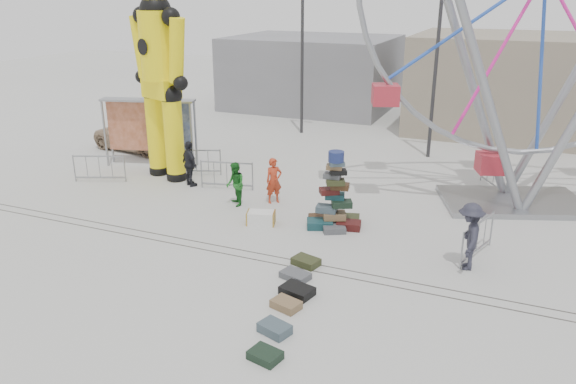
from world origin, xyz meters
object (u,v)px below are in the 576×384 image
at_px(steamer_trunk, 261,218).
at_px(barricade_wheel_back, 494,175).
at_px(barricade_dummy_b, 196,162).
at_px(lamp_post_left, 304,46).
at_px(crash_test_dummy, 160,74).
at_px(lamp_post_right, 439,57).
at_px(pedestrian_black, 190,164).
at_px(barricade_wheel_front, 477,239).
at_px(suitcase_tower, 334,206).
at_px(pedestrian_grey, 469,236).
at_px(barricade_dummy_a, 99,168).
at_px(pedestrian_red, 274,181).
at_px(ferris_wheel, 541,5).
at_px(pedestrian_green, 235,184).
at_px(barricade_dummy_c, 227,175).
at_px(banner_scaffold, 149,116).
at_px(parked_suv, 140,137).

bearing_deg(steamer_trunk, barricade_wheel_back, 27.65).
distance_m(barricade_dummy_b, barricade_wheel_back, 11.72).
relative_size(lamp_post_left, crash_test_dummy, 1.01).
height_order(lamp_post_right, crash_test_dummy, lamp_post_right).
bearing_deg(pedestrian_black, lamp_post_right, -104.00).
bearing_deg(barricade_wheel_front, pedestrian_black, 97.36).
distance_m(suitcase_tower, barricade_wheel_back, 7.30).
distance_m(pedestrian_black, pedestrian_grey, 11.03).
bearing_deg(pedestrian_grey, barricade_dummy_a, -104.89).
bearing_deg(pedestrian_red, lamp_post_left, 61.06).
distance_m(ferris_wheel, barricade_wheel_front, 7.88).
bearing_deg(pedestrian_red, pedestrian_grey, -64.81).
bearing_deg(pedestrian_green, ferris_wheel, 71.59).
height_order(barricade_wheel_back, pedestrian_red, pedestrian_red).
bearing_deg(lamp_post_right, steamer_trunk, -110.70).
height_order(barricade_dummy_b, pedestrian_red, pedestrian_red).
bearing_deg(suitcase_tower, steamer_trunk, -179.67).
bearing_deg(barricade_dummy_b, barricade_dummy_c, -48.51).
distance_m(pedestrian_green, pedestrian_grey, 8.25).
relative_size(crash_test_dummy, pedestrian_grey, 4.18).
distance_m(banner_scaffold, barricade_dummy_a, 3.14).
height_order(lamp_post_left, parked_suv, lamp_post_left).
relative_size(barricade_dummy_c, pedestrian_green, 1.28).
distance_m(steamer_trunk, pedestrian_grey, 6.57).
xyz_separation_m(barricade_dummy_b, pedestrian_grey, (11.15, -4.20, 0.39)).
relative_size(ferris_wheel, pedestrian_red, 8.33).
distance_m(lamp_post_left, barricade_dummy_a, 12.18).
bearing_deg(ferris_wheel, barricade_dummy_a, 173.58).
xyz_separation_m(suitcase_tower, barricade_wheel_front, (4.45, -0.55, -0.15)).
bearing_deg(lamp_post_right, pedestrian_grey, -75.58).
bearing_deg(ferris_wheel, suitcase_tower, -160.81).
distance_m(steamer_trunk, barricade_dummy_a, 7.84).
xyz_separation_m(suitcase_tower, pedestrian_red, (-2.65, 1.18, 0.12)).
xyz_separation_m(steamer_trunk, barricade_wheel_front, (6.68, 0.23, 0.34)).
height_order(lamp_post_left, pedestrian_grey, lamp_post_left).
bearing_deg(barricade_dummy_b, barricade_wheel_back, -6.64).
xyz_separation_m(steamer_trunk, pedestrian_black, (-4.13, 2.34, 0.68)).
bearing_deg(pedestrian_black, lamp_post_left, -63.45).
height_order(lamp_post_right, barricade_wheel_back, lamp_post_right).
relative_size(ferris_wheel, barricade_dummy_c, 6.83).
relative_size(crash_test_dummy, barricade_wheel_front, 3.95).
height_order(barricade_wheel_front, parked_suv, parked_suv).
relative_size(crash_test_dummy, barricade_dummy_b, 3.95).
xyz_separation_m(lamp_post_right, pedestrian_grey, (2.73, -10.60, -3.54)).
distance_m(barricade_dummy_a, pedestrian_grey, 14.35).
relative_size(banner_scaffold, barricade_wheel_front, 2.01).
xyz_separation_m(steamer_trunk, pedestrian_green, (-1.55, 1.17, 0.57)).
distance_m(barricade_dummy_a, barricade_wheel_front, 14.43).
bearing_deg(ferris_wheel, barricade_dummy_c, 173.74).
bearing_deg(ferris_wheel, barricade_dummy_b, 166.82).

